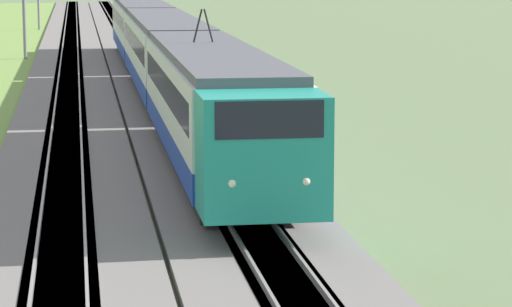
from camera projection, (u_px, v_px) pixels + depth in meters
name	position (u px, v px, depth m)	size (l,w,h in m)	color
ballast_main	(68.00, 98.00, 57.28)	(240.00, 4.40, 0.30)	slate
ballast_adjacent	(164.00, 96.00, 57.93)	(240.00, 4.40, 0.30)	slate
track_main	(68.00, 98.00, 57.28)	(240.00, 1.57, 0.45)	#4C4238
track_adjacent	(164.00, 96.00, 57.93)	(240.00, 1.57, 0.45)	#4C4238
passenger_train	(165.00, 52.00, 56.24)	(61.08, 3.00, 5.09)	teal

